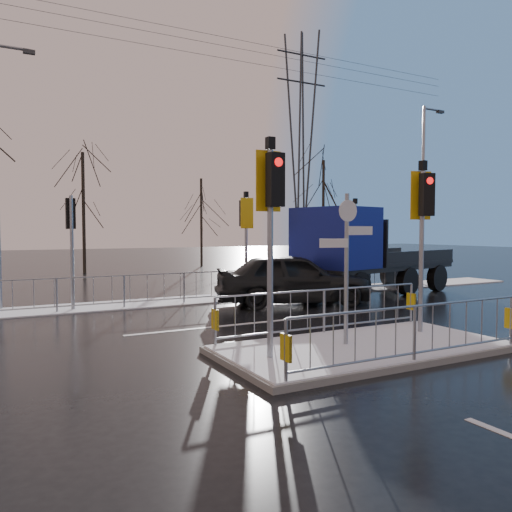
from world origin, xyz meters
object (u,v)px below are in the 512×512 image
flatbed_truck (353,250)px  street_lamp_right (424,188)px  car_far_lane (293,279)px  traffic_island (363,332)px

flatbed_truck → street_lamp_right: 6.28m
car_far_lane → street_lamp_right: bearing=-56.5°
flatbed_truck → street_lamp_right: (5.41, 1.74, 2.65)m
car_far_lane → flatbed_truck: flatbed_truck is taller
car_far_lane → flatbed_truck: size_ratio=0.68×
car_far_lane → traffic_island: bearing=178.3°
traffic_island → street_lamp_right: street_lamp_right is taller
car_far_lane → street_lamp_right: (8.47, 2.43, 3.52)m
flatbed_truck → street_lamp_right: street_lamp_right is taller
traffic_island → street_lamp_right: bearing=38.7°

